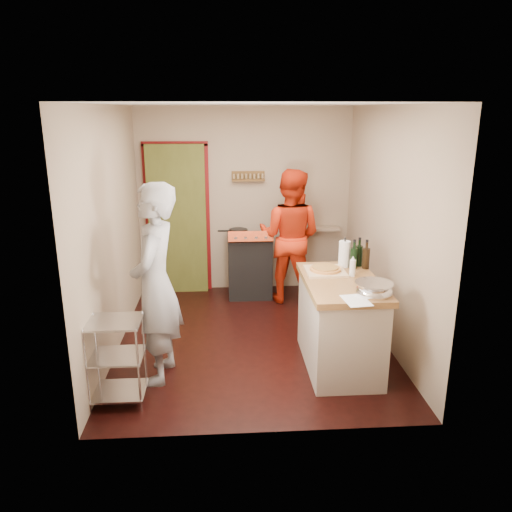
# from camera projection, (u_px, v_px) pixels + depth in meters

# --- Properties ---
(floor) EXTENTS (3.50, 3.50, 0.00)m
(floor) POSITION_uv_depth(u_px,v_px,m) (252.00, 338.00, 5.77)
(floor) COLOR black
(floor) RESTS_ON ground
(back_wall) EXTENTS (3.00, 0.44, 2.60)m
(back_wall) POSITION_uv_depth(u_px,v_px,m) (200.00, 213.00, 7.12)
(back_wall) COLOR tan
(back_wall) RESTS_ON ground
(left_wall) EXTENTS (0.04, 3.50, 2.60)m
(left_wall) POSITION_uv_depth(u_px,v_px,m) (112.00, 231.00, 5.31)
(left_wall) COLOR tan
(left_wall) RESTS_ON ground
(right_wall) EXTENTS (0.04, 3.50, 2.60)m
(right_wall) POSITION_uv_depth(u_px,v_px,m) (387.00, 227.00, 5.50)
(right_wall) COLOR tan
(right_wall) RESTS_ON ground
(ceiling) EXTENTS (3.00, 3.50, 0.02)m
(ceiling) POSITION_uv_depth(u_px,v_px,m) (252.00, 103.00, 5.03)
(ceiling) COLOR white
(ceiling) RESTS_ON back_wall
(stove) EXTENTS (0.60, 0.63, 1.00)m
(stove) POSITION_uv_depth(u_px,v_px,m) (250.00, 265.00, 7.01)
(stove) COLOR black
(stove) RESTS_ON ground
(wire_shelving) EXTENTS (0.48, 0.40, 0.80)m
(wire_shelving) POSITION_uv_depth(u_px,v_px,m) (116.00, 357.00, 4.42)
(wire_shelving) COLOR silver
(wire_shelving) RESTS_ON ground
(island) EXTENTS (0.74, 1.33, 1.24)m
(island) POSITION_uv_depth(u_px,v_px,m) (340.00, 321.00, 5.05)
(island) COLOR #BDB1A1
(island) RESTS_ON ground
(person_stripe) EXTENTS (0.54, 0.75, 1.93)m
(person_stripe) POSITION_uv_depth(u_px,v_px,m) (155.00, 285.00, 4.69)
(person_stripe) COLOR #B9B8BD
(person_stripe) RESTS_ON ground
(person_red) EXTENTS (1.08, 0.97, 1.81)m
(person_red) POSITION_uv_depth(u_px,v_px,m) (290.00, 236.00, 6.70)
(person_red) COLOR red
(person_red) RESTS_ON ground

